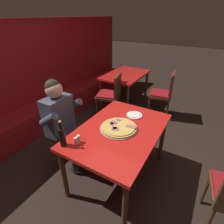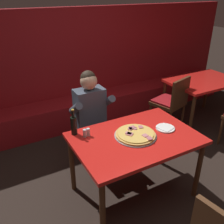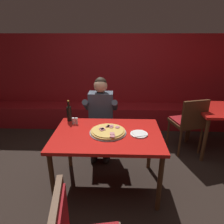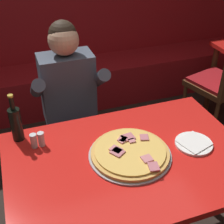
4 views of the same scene
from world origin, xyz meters
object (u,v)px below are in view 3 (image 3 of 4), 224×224
shaker_oregano (76,121)px  dining_chair_by_booth (189,120)px  diner_seated_blue_shirt (101,114)px  pizza (108,131)px  plate_white_paper (139,134)px  beer_bottle (69,113)px  shaker_parmesan (73,121)px  main_dining_table (107,139)px

shaker_oregano → dining_chair_by_booth: bearing=19.6°
diner_seated_blue_shirt → dining_chair_by_booth: diner_seated_blue_shirt is taller
pizza → plate_white_paper: pizza is taller
beer_bottle → diner_seated_blue_shirt: 0.58m
shaker_oregano → diner_seated_blue_shirt: bearing=60.8°
shaker_parmesan → dining_chair_by_booth: (1.74, 0.61, -0.23)m
shaker_oregano → dining_chair_by_booth: (1.70, 0.61, -0.23)m
diner_seated_blue_shirt → main_dining_table: bearing=-78.8°
plate_white_paper → dining_chair_by_booth: bearing=44.6°
shaker_parmesan → shaker_oregano: (0.04, 0.00, 0.00)m
pizza → diner_seated_blue_shirt: diner_seated_blue_shirt is taller
diner_seated_blue_shirt → shaker_oregano: bearing=-119.2°
beer_bottle → pizza: bearing=-32.4°
diner_seated_blue_shirt → dining_chair_by_booth: (1.43, 0.11, -0.13)m
main_dining_table → shaker_parmesan: 0.55m
pizza → shaker_parmesan: (-0.47, 0.24, 0.02)m
main_dining_table → plate_white_paper: bearing=-2.9°
shaker_parmesan → shaker_oregano: 0.04m
shaker_parmesan → shaker_oregano: same height
plate_white_paper → beer_bottle: size_ratio=0.72×
beer_bottle → shaker_oregano: beer_bottle is taller
main_dining_table → shaker_parmesan: shaker_parmesan is taller
main_dining_table → dining_chair_by_booth: (1.28, 0.87, -0.11)m
beer_bottle → dining_chair_by_booth: 1.91m
main_dining_table → plate_white_paper: size_ratio=6.22×
shaker_parmesan → diner_seated_blue_shirt: (0.32, 0.50, -0.10)m
plate_white_paper → dining_chair_by_booth: size_ratio=0.22×
shaker_parmesan → shaker_oregano: bearing=1.3°
plate_white_paper → shaker_parmesan: shaker_parmesan is taller
main_dining_table → plate_white_paper: (0.38, -0.02, 0.09)m
beer_bottle → dining_chair_by_booth: bearing=15.4°
shaker_oregano → shaker_parmesan: bearing=-178.7°
beer_bottle → shaker_parmesan: beer_bottle is taller
beer_bottle → main_dining_table: bearing=-33.8°
main_dining_table → shaker_oregano: shaker_oregano is taller
main_dining_table → plate_white_paper: 0.39m
shaker_oregano → dining_chair_by_booth: dining_chair_by_booth is taller
dining_chair_by_booth → diner_seated_blue_shirt: bearing=-175.5°
main_dining_table → dining_chair_by_booth: size_ratio=1.37×
dining_chair_by_booth → shaker_parmesan: bearing=-160.8°
shaker_parmesan → diner_seated_blue_shirt: size_ratio=0.07×
plate_white_paper → diner_seated_blue_shirt: size_ratio=0.16×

